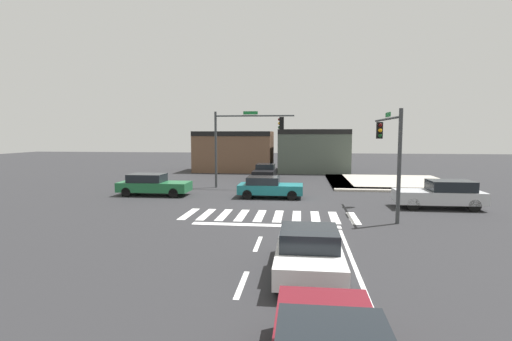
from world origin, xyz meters
TOP-DOWN VIEW (x-y plane):
  - ground_plane at (0.00, 0.00)m, footprint 120.00×120.00m
  - crosswalk_near at (-0.00, -4.50)m, footprint 8.79×2.83m
  - lane_markings at (1.16, -11.43)m, footprint 6.80×18.75m
  - bike_detector_marking at (1.70, -8.92)m, footprint 0.91×0.91m
  - curb_corner_northeast at (8.49, 9.42)m, footprint 10.00×10.60m
  - storefront_row at (-1.22, 19.11)m, footprint 16.63×6.84m
  - traffic_signal_northwest at (-2.71, 5.44)m, footprint 6.09×0.32m
  - traffic_signal_southeast at (6.05, -3.24)m, footprint 0.32×6.03m
  - car_green at (-8.37, 1.16)m, footprint 4.73×1.88m
  - car_teal at (-0.49, 1.13)m, footprint 4.16×1.90m
  - car_silver at (9.36, -1.37)m, footprint 4.63×1.91m
  - car_black at (-1.64, 10.60)m, footprint 1.84×4.45m
  - car_white at (1.85, -12.44)m, footprint 1.89×4.35m

SIDE VIEW (x-z plane):
  - ground_plane at x=0.00m, z-range 0.00..0.00m
  - bike_detector_marking at x=1.70m, z-range 0.00..0.01m
  - crosswalk_near at x=0.00m, z-range 0.00..0.01m
  - lane_markings at x=1.16m, z-range 0.00..0.01m
  - curb_corner_northeast at x=8.49m, z-range 0.00..0.15m
  - car_white at x=1.85m, z-range -0.01..1.38m
  - car_teal at x=-0.49m, z-range 0.02..1.38m
  - car_green at x=-8.37m, z-range 0.01..1.46m
  - car_black at x=-1.64m, z-range 0.03..1.45m
  - car_silver at x=9.36m, z-range 0.01..1.58m
  - storefront_row at x=-1.22m, z-range -0.03..4.58m
  - traffic_signal_southeast at x=6.05m, z-range 1.10..6.40m
  - traffic_signal_northwest at x=-2.71m, z-range 1.22..7.06m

